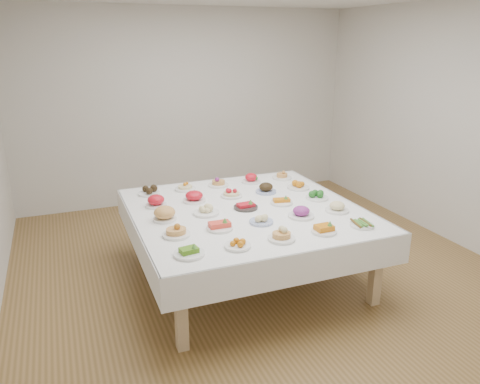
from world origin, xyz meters
name	(u,v)px	position (x,y,z in m)	size (l,w,h in m)	color
room_envelope	(256,95)	(0.00, 0.00, 1.83)	(5.02, 5.02, 2.81)	olive
display_table	(246,215)	(-0.19, -0.21, 0.68)	(2.20, 2.20, 0.75)	white
dish_0	(189,251)	(-0.99, -1.01, 0.79)	(0.24, 0.24, 0.10)	white
dish_1	(238,244)	(-0.59, -1.02, 0.78)	(0.21, 0.21, 0.09)	white
dish_2	(282,233)	(-0.20, -1.02, 0.82)	(0.23, 0.23, 0.14)	white
dish_3	(324,228)	(0.21, -1.01, 0.79)	(0.22, 0.22, 0.10)	white
dish_4	(362,224)	(0.61, -1.01, 0.78)	(0.21, 0.21, 0.06)	white
dish_5	(176,229)	(-0.99, -0.61, 0.82)	(0.24, 0.24, 0.14)	white
dish_6	(220,224)	(-0.60, -0.61, 0.80)	(0.23, 0.23, 0.11)	white
dish_7	(261,219)	(-0.20, -0.61, 0.79)	(0.22, 0.22, 0.09)	#4C66B2
dish_8	(301,211)	(0.21, -0.61, 0.81)	(0.24, 0.24, 0.13)	white
dish_9	(337,207)	(0.61, -0.60, 0.80)	(0.22, 0.22, 0.11)	white
dish_10	(165,214)	(-1.00, -0.22, 0.81)	(0.23, 0.23, 0.13)	white
dish_11	(206,209)	(-0.59, -0.20, 0.80)	(0.25, 0.25, 0.12)	white
dish_12	(246,204)	(-0.18, -0.20, 0.80)	(0.24, 0.24, 0.11)	#2D2A28
dish_13	(282,200)	(0.21, -0.20, 0.79)	(0.22, 0.22, 0.10)	white
dish_14	(317,195)	(0.62, -0.20, 0.80)	(0.23, 0.23, 0.10)	white
dish_15	(156,201)	(-1.00, 0.19, 0.80)	(0.21, 0.21, 0.12)	white
dish_16	(194,195)	(-0.60, 0.19, 0.82)	(0.26, 0.26, 0.14)	white
dish_17	(231,191)	(-0.19, 0.19, 0.81)	(0.24, 0.24, 0.13)	white
dish_18	(266,188)	(0.21, 0.19, 0.81)	(0.22, 0.22, 0.12)	#4C66B2
dish_19	(298,184)	(0.61, 0.19, 0.80)	(0.24, 0.24, 0.12)	white
dish_20	(149,190)	(-0.99, 0.59, 0.80)	(0.23, 0.23, 0.11)	white
dish_21	(185,185)	(-0.58, 0.60, 0.80)	(0.22, 0.22, 0.12)	white
dish_22	(218,181)	(-0.19, 0.61, 0.81)	(0.23, 0.23, 0.13)	white
dish_23	(251,178)	(0.21, 0.59, 0.81)	(0.21, 0.21, 0.12)	white
dish_24	(282,174)	(0.62, 0.60, 0.81)	(0.23, 0.23, 0.13)	white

